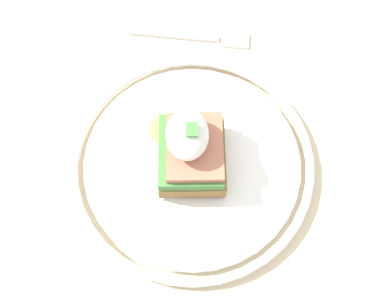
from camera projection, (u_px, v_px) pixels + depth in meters
The scene contains 5 objects.
ground_plane at pixel (184, 267), 1.28m from camera, with size 6.00×6.00×0.00m, color #B2ADA3.
dining_table at pixel (177, 193), 0.70m from camera, with size 0.99×0.65×0.78m.
plate at pixel (192, 163), 0.55m from camera, with size 0.28×0.28×0.02m.
sandwich at pixel (191, 149), 0.52m from camera, with size 0.10×0.09×0.08m.
fork at pixel (197, 37), 0.63m from camera, with size 0.03×0.15×0.00m.
Camera 1 is at (0.22, 0.02, 1.30)m, focal length 45.00 mm.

